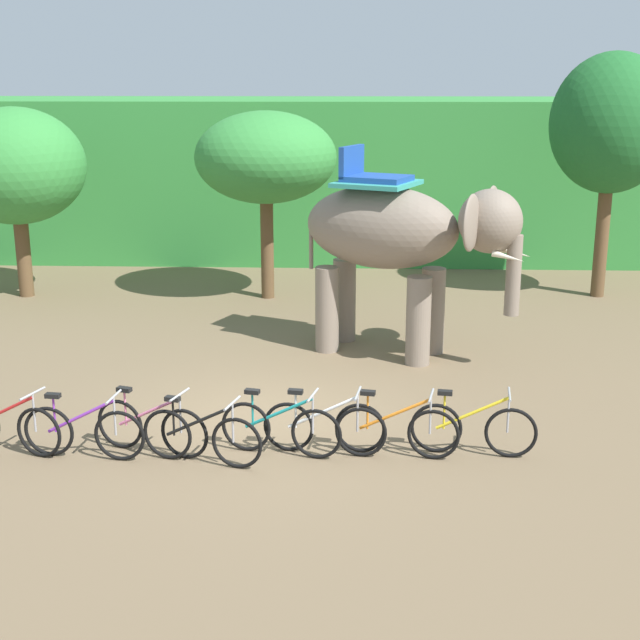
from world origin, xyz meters
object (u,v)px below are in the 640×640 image
at_px(tree_far_left, 266,158).
at_px(bike_purple, 84,431).
at_px(tree_center_left, 16,167).
at_px(bike_orange, 396,429).
at_px(bike_white, 324,427).
at_px(tree_left, 612,124).
at_px(bike_red, 8,425).
at_px(bike_pink, 151,427).
at_px(bike_teal, 281,428).
at_px(bike_black, 201,436).
at_px(elephant, 399,237).
at_px(bike_yellow, 473,428).

relative_size(tree_far_left, bike_purple, 2.49).
xyz_separation_m(tree_center_left, bike_orange, (8.26, -8.72, -2.62)).
bearing_deg(bike_white, tree_left, 56.51).
xyz_separation_m(bike_red, bike_pink, (1.97, 0.03, 0.00)).
bearing_deg(bike_purple, bike_teal, 4.70).
relative_size(bike_white, bike_orange, 1.01).
height_order(tree_left, bike_black, tree_left).
bearing_deg(elephant, tree_far_left, 123.53).
height_order(tree_center_left, elephant, tree_center_left).
bearing_deg(elephant, bike_white, -104.49).
relative_size(tree_center_left, bike_pink, 2.64).
bearing_deg(tree_center_left, bike_teal, -52.60).
distance_m(tree_far_left, bike_black, 9.57).
xyz_separation_m(elephant, bike_white, (-1.18, -4.55, -1.82)).
bearing_deg(bike_white, bike_red, -178.67).
bearing_deg(tree_far_left, bike_purple, -100.14).
xyz_separation_m(tree_far_left, bike_purple, (-1.62, -9.03, -2.82)).
bearing_deg(tree_center_left, bike_black, -58.04).
relative_size(bike_purple, bike_black, 1.02).
bearing_deg(tree_left, elephant, -136.58).
relative_size(bike_pink, bike_orange, 0.97).
xyz_separation_m(tree_left, bike_teal, (-6.68, -9.25, -3.55)).
distance_m(tree_center_left, tree_far_left, 5.67).
relative_size(bike_purple, bike_orange, 1.01).
relative_size(bike_white, bike_yellow, 1.00).
xyz_separation_m(bike_black, bike_white, (1.62, 0.38, 0.00)).
distance_m(tree_far_left, bike_white, 9.35).
bearing_deg(tree_left, bike_pink, -132.32).
bearing_deg(bike_red, bike_white, 1.33).
bearing_deg(bike_white, elephant, 75.51).
distance_m(elephant, bike_orange, 4.93).
relative_size(bike_black, bike_teal, 0.99).
xyz_separation_m(tree_center_left, bike_purple, (4.05, -8.97, -2.62)).
bearing_deg(bike_black, bike_white, 13.26).
bearing_deg(bike_black, bike_red, 174.09).
bearing_deg(bike_black, bike_pink, 157.11).
relative_size(tree_center_left, bike_red, 2.64).
xyz_separation_m(bike_purple, bike_orange, (4.20, 0.24, 0.00)).
relative_size(bike_pink, bike_yellow, 0.97).
xyz_separation_m(bike_orange, bike_yellow, (1.04, 0.07, 0.00)).
xyz_separation_m(tree_far_left, tree_left, (7.70, 0.44, 0.73)).
height_order(bike_pink, bike_black, same).
bearing_deg(bike_teal, elephant, 69.00).
height_order(tree_center_left, bike_red, tree_center_left).
distance_m(bike_purple, bike_orange, 4.21).
bearing_deg(tree_center_left, bike_white, -50.07).
xyz_separation_m(tree_left, elephant, (-4.91, -4.65, -1.73)).
relative_size(bike_pink, bike_teal, 0.98).
xyz_separation_m(tree_far_left, bike_pink, (-0.74, -8.83, -2.82)).
height_order(bike_black, bike_orange, same).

